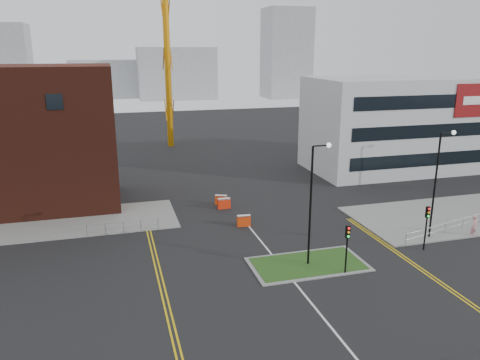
{
  "coord_description": "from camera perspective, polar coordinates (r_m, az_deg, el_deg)",
  "views": [
    {
      "loc": [
        -11.43,
        -21.25,
        15.51
      ],
      "look_at": [
        -1.38,
        14.72,
        5.0
      ],
      "focal_mm": 35.0,
      "sensor_mm": 36.0,
      "label": 1
    }
  ],
  "objects": [
    {
      "name": "yellow_right_a",
      "position": [
        37.7,
        20.18,
        -9.6
      ],
      "size": [
        0.12,
        20.0,
        0.01
      ],
      "primitive_type": "cube",
      "color": "gold",
      "rests_on": "ground"
    },
    {
      "name": "ground",
      "position": [
        28.68,
        11.14,
        -17.34
      ],
      "size": [
        200.0,
        200.0,
        0.0
      ],
      "primitive_type": "plane",
      "color": "black",
      "rests_on": "ground"
    },
    {
      "name": "pavement_right",
      "position": [
        50.98,
        26.51,
        -3.64
      ],
      "size": [
        24.0,
        10.0,
        0.12
      ],
      "primitive_type": "cube",
      "color": "slate",
      "rests_on": "ground"
    },
    {
      "name": "yellow_right_b",
      "position": [
        37.87,
        20.56,
        -9.53
      ],
      "size": [
        0.12,
        20.0,
        0.01
      ],
      "primitive_type": "cube",
      "color": "gold",
      "rests_on": "ground"
    },
    {
      "name": "streetlamp_island",
      "position": [
        33.82,
        8.97,
        -1.85
      ],
      "size": [
        1.46,
        0.36,
        9.18
      ],
      "color": "black",
      "rests_on": "ground"
    },
    {
      "name": "office_block",
      "position": [
        65.77,
        19.42,
        6.52
      ],
      "size": [
        25.0,
        12.2,
        12.0
      ],
      "color": "#B1B4B6",
      "rests_on": "ground"
    },
    {
      "name": "streetlamp_right_near",
      "position": [
        41.67,
        23.01,
        0.42
      ],
      "size": [
        1.46,
        0.36,
        9.18
      ],
      "color": "black",
      "rests_on": "ground"
    },
    {
      "name": "barrier_left",
      "position": [
        46.99,
        -1.97,
        -2.82
      ],
      "size": [
        1.29,
        0.49,
        1.07
      ],
      "color": "red",
      "rests_on": "ground"
    },
    {
      "name": "skyline_c",
      "position": [
        156.77,
        5.68,
        15.09
      ],
      "size": [
        14.0,
        12.0,
        28.0
      ],
      "primitive_type": "cube",
      "color": "gray",
      "rests_on": "ground"
    },
    {
      "name": "skyline_d",
      "position": [
        161.57,
        -14.69,
        11.84
      ],
      "size": [
        30.0,
        12.0,
        12.0
      ],
      "primitive_type": "cube",
      "color": "gray",
      "rests_on": "ground"
    },
    {
      "name": "grass_island",
      "position": [
        35.7,
        8.28,
        -10.1
      ],
      "size": [
        8.0,
        4.0,
        0.12
      ],
      "primitive_type": "cube",
      "color": "#254617",
      "rests_on": "ground"
    },
    {
      "name": "yellow_left_b",
      "position": [
        34.99,
        -9.68,
        -10.83
      ],
      "size": [
        0.12,
        24.0,
        0.01
      ],
      "primitive_type": "cube",
      "color": "gold",
      "rests_on": "ground"
    },
    {
      "name": "yellow_left_a",
      "position": [
        34.97,
        -10.18,
        -10.87
      ],
      "size": [
        0.12,
        24.0,
        0.01
      ],
      "primitive_type": "cube",
      "color": "gold",
      "rests_on": "ground"
    },
    {
      "name": "railing_left",
      "position": [
        41.94,
        -14.07,
        -5.39
      ],
      "size": [
        6.05,
        0.05,
        1.1
      ],
      "color": "gray",
      "rests_on": "ground"
    },
    {
      "name": "skyline_b",
      "position": [
        152.95,
        -7.74,
        12.76
      ],
      "size": [
        24.0,
        12.0,
        16.0
      ],
      "primitive_type": "cube",
      "color": "gray",
      "rests_on": "ground"
    },
    {
      "name": "barrier_mid",
      "position": [
        42.4,
        0.46,
        -4.93
      ],
      "size": [
        1.26,
        0.52,
        1.03
      ],
      "color": "red",
      "rests_on": "ground"
    },
    {
      "name": "traffic_light_island",
      "position": [
        33.87,
        12.95,
        -7.17
      ],
      "size": [
        0.28,
        0.33,
        3.65
      ],
      "color": "black",
      "rests_on": "ground"
    },
    {
      "name": "barrier_right",
      "position": [
        48.2,
        -2.34,
        -2.38
      ],
      "size": [
        1.26,
        0.8,
        1.0
      ],
      "color": "#E43F0C",
      "rests_on": "ground"
    },
    {
      "name": "pavement_left",
      "position": [
        46.72,
        -25.31,
        -5.17
      ],
      "size": [
        28.0,
        8.0,
        0.12
      ],
      "primitive_type": "cube",
      "color": "slate",
      "rests_on": "ground"
    },
    {
      "name": "pedestrian",
      "position": [
        44.62,
        26.66,
        -5.04
      ],
      "size": [
        0.85,
        0.73,
        1.95
      ],
      "primitive_type": "imported",
      "rotation": [
        0.0,
        0.0,
        0.46
      ],
      "color": "pink",
      "rests_on": "ground"
    },
    {
      "name": "traffic_light_right",
      "position": [
        39.64,
        21.84,
        -4.52
      ],
      "size": [
        0.28,
        0.33,
        3.65
      ],
      "color": "black",
      "rests_on": "ground"
    },
    {
      "name": "railing_right",
      "position": [
        48.06,
        27.23,
        -3.95
      ],
      "size": [
        19.05,
        5.05,
        1.1
      ],
      "color": "gray",
      "rests_on": "ground"
    },
    {
      "name": "centre_line",
      "position": [
        30.19,
        9.4,
        -15.41
      ],
      "size": [
        0.15,
        30.0,
        0.01
      ],
      "primitive_type": "cube",
      "color": "silver",
      "rests_on": "ground"
    },
    {
      "name": "island_kerb",
      "position": [
        35.71,
        8.28,
        -10.13
      ],
      "size": [
        8.6,
        4.6,
        0.08
      ],
      "primitive_type": "cube",
      "color": "slate",
      "rests_on": "ground"
    }
  ]
}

